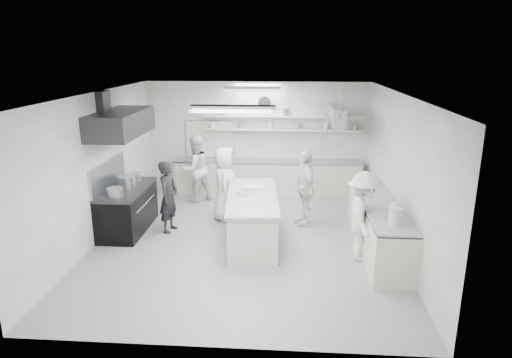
# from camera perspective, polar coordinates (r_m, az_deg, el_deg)

# --- Properties ---
(floor) EXTENTS (6.00, 7.00, 0.02)m
(floor) POSITION_cam_1_polar(r_m,az_deg,el_deg) (9.39, -1.37, -7.85)
(floor) COLOR #979797
(floor) RESTS_ON ground
(ceiling) EXTENTS (6.00, 7.00, 0.02)m
(ceiling) POSITION_cam_1_polar(r_m,az_deg,el_deg) (8.63, -1.50, 10.82)
(ceiling) COLOR white
(ceiling) RESTS_ON wall_back
(wall_back) EXTENTS (6.00, 0.04, 3.00)m
(wall_back) POSITION_cam_1_polar(r_m,az_deg,el_deg) (12.30, 0.13, 5.27)
(wall_back) COLOR silver
(wall_back) RESTS_ON floor
(wall_front) EXTENTS (6.00, 0.04, 3.00)m
(wall_front) POSITION_cam_1_polar(r_m,az_deg,el_deg) (5.61, -4.89, -8.12)
(wall_front) COLOR silver
(wall_front) RESTS_ON floor
(wall_left) EXTENTS (0.04, 7.00, 3.00)m
(wall_left) POSITION_cam_1_polar(r_m,az_deg,el_deg) (9.65, -19.47, 1.35)
(wall_left) COLOR silver
(wall_left) RESTS_ON floor
(wall_right) EXTENTS (0.04, 7.00, 3.00)m
(wall_right) POSITION_cam_1_polar(r_m,az_deg,el_deg) (9.11, 17.69, 0.69)
(wall_right) COLOR silver
(wall_right) RESTS_ON floor
(stove) EXTENTS (0.80, 1.80, 0.90)m
(stove) POSITION_cam_1_polar(r_m,az_deg,el_deg) (10.15, -15.97, -3.84)
(stove) COLOR black
(stove) RESTS_ON floor
(exhaust_hood) EXTENTS (0.85, 2.00, 0.50)m
(exhaust_hood) POSITION_cam_1_polar(r_m,az_deg,el_deg) (9.70, -16.83, 6.79)
(exhaust_hood) COLOR #2C2B2F
(exhaust_hood) RESTS_ON wall_left
(back_counter) EXTENTS (5.00, 0.60, 0.92)m
(back_counter) POSITION_cam_1_polar(r_m,az_deg,el_deg) (12.23, 1.43, 0.20)
(back_counter) COLOR silver
(back_counter) RESTS_ON floor
(shelf_lower) EXTENTS (4.20, 0.26, 0.04)m
(shelf_lower) POSITION_cam_1_polar(r_m,az_deg,el_deg) (12.10, 3.42, 6.27)
(shelf_lower) COLOR silver
(shelf_lower) RESTS_ON wall_back
(shelf_upper) EXTENTS (4.20, 0.26, 0.04)m
(shelf_upper) POSITION_cam_1_polar(r_m,az_deg,el_deg) (12.04, 3.45, 7.91)
(shelf_upper) COLOR silver
(shelf_upper) RESTS_ON wall_back
(pass_through_window) EXTENTS (1.30, 0.04, 1.00)m
(pass_through_window) POSITION_cam_1_polar(r_m,az_deg,el_deg) (12.44, -5.88, 5.08)
(pass_through_window) COLOR black
(pass_through_window) RESTS_ON wall_back
(wall_clock) EXTENTS (0.32, 0.05, 0.32)m
(wall_clock) POSITION_cam_1_polar(r_m,az_deg,el_deg) (12.10, 1.08, 9.65)
(wall_clock) COLOR white
(wall_clock) RESTS_ON wall_back
(right_counter) EXTENTS (0.74, 3.30, 0.94)m
(right_counter) POSITION_cam_1_polar(r_m,az_deg,el_deg) (9.17, 15.30, -5.81)
(right_counter) COLOR silver
(right_counter) RESTS_ON floor
(pot_rack) EXTENTS (0.30, 1.60, 0.40)m
(pot_rack) POSITION_cam_1_polar(r_m,az_deg,el_deg) (11.11, 10.17, 8.06)
(pot_rack) COLOR #A1A5AE
(pot_rack) RESTS_ON ceiling
(light_fixture_front) EXTENTS (1.30, 0.25, 0.10)m
(light_fixture_front) POSITION_cam_1_polar(r_m,az_deg,el_deg) (6.86, -2.97, 8.88)
(light_fixture_front) COLOR silver
(light_fixture_front) RESTS_ON ceiling
(light_fixture_rear) EXTENTS (1.30, 0.25, 0.10)m
(light_fixture_rear) POSITION_cam_1_polar(r_m,az_deg,el_deg) (10.42, -0.53, 11.33)
(light_fixture_rear) COLOR silver
(light_fixture_rear) RESTS_ON ceiling
(prep_island) EXTENTS (1.13, 2.54, 0.91)m
(prep_island) POSITION_cam_1_polar(r_m,az_deg,el_deg) (9.27, -0.48, -5.05)
(prep_island) COLOR silver
(prep_island) RESTS_ON floor
(stove_pot) EXTENTS (0.38, 0.38, 0.29)m
(stove_pot) POSITION_cam_1_polar(r_m,az_deg,el_deg) (10.03, -16.11, -0.46)
(stove_pot) COLOR #A1A5AE
(stove_pot) RESTS_ON stove
(cook_stove) EXTENTS (0.47, 0.62, 1.56)m
(cook_stove) POSITION_cam_1_polar(r_m,az_deg,el_deg) (9.78, -11.03, -2.22)
(cook_stove) COLOR black
(cook_stove) RESTS_ON floor
(cook_back) EXTENTS (1.07, 1.04, 1.73)m
(cook_back) POSITION_cam_1_polar(r_m,az_deg,el_deg) (11.64, -7.71, 1.31)
(cook_back) COLOR white
(cook_back) RESTS_ON floor
(cook_island_left) EXTENTS (0.65, 0.90, 1.70)m
(cook_island_left) POSITION_cam_1_polar(r_m,az_deg,el_deg) (10.31, -4.02, -0.62)
(cook_island_left) COLOR white
(cook_island_left) RESTS_ON floor
(cook_island_right) EXTENTS (0.64, 1.07, 1.70)m
(cook_island_right) POSITION_cam_1_polar(r_m,az_deg,el_deg) (10.02, 6.24, -1.13)
(cook_island_right) COLOR white
(cook_island_right) RESTS_ON floor
(cook_right) EXTENTS (0.68, 1.12, 1.69)m
(cook_right) POSITION_cam_1_polar(r_m,az_deg,el_deg) (8.54, 13.43, -4.63)
(cook_right) COLOR white
(cook_right) RESTS_ON floor
(bowl_island_a) EXTENTS (0.31, 0.31, 0.07)m
(bowl_island_a) POSITION_cam_1_polar(r_m,az_deg,el_deg) (9.22, -1.56, -1.96)
(bowl_island_a) COLOR #A1A5AE
(bowl_island_a) RESTS_ON prep_island
(bowl_island_b) EXTENTS (0.27, 0.27, 0.06)m
(bowl_island_b) POSITION_cam_1_polar(r_m,az_deg,el_deg) (9.66, -0.24, -1.11)
(bowl_island_b) COLOR silver
(bowl_island_b) RESTS_ON prep_island
(bowl_right) EXTENTS (0.32, 0.32, 0.06)m
(bowl_right) POSITION_cam_1_polar(r_m,az_deg,el_deg) (8.30, 16.57, -4.54)
(bowl_right) COLOR silver
(bowl_right) RESTS_ON right_counter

